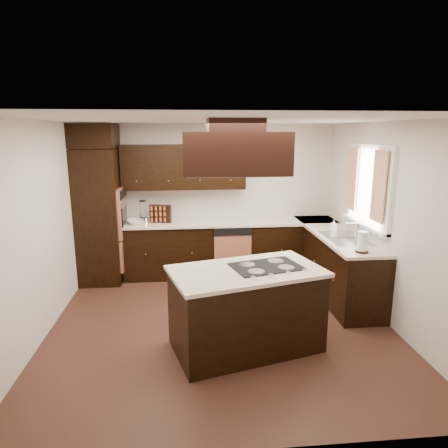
{
  "coord_description": "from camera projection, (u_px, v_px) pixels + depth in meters",
  "views": [
    {
      "loc": [
        -0.4,
        -4.64,
        2.37
      ],
      "look_at": [
        0.1,
        0.6,
        1.15
      ],
      "focal_mm": 32.0,
      "sensor_mm": 36.0,
      "label": 1
    }
  ],
  "objects": [
    {
      "name": "floor",
      "position": [
        221.0,
        323.0,
        5.08
      ],
      "size": [
        4.2,
        4.2,
        0.02
      ],
      "primitive_type": "cube",
      "color": "#563022",
      "rests_on": "ground"
    },
    {
      "name": "ceiling",
      "position": [
        220.0,
        119.0,
        4.51
      ],
      "size": [
        4.2,
        4.2,
        0.02
      ],
      "primitive_type": "cube",
      "color": "silver",
      "rests_on": "ground"
    },
    {
      "name": "wall_back",
      "position": [
        210.0,
        199.0,
        6.84
      ],
      "size": [
        4.2,
        0.02,
        2.5
      ],
      "primitive_type": "cube",
      "color": "beige",
      "rests_on": "ground"
    },
    {
      "name": "wall_front",
      "position": [
        247.0,
        299.0,
        2.74
      ],
      "size": [
        4.2,
        0.02,
        2.5
      ],
      "primitive_type": "cube",
      "color": "beige",
      "rests_on": "ground"
    },
    {
      "name": "wall_left",
      "position": [
        38.0,
        231.0,
        4.6
      ],
      "size": [
        0.02,
        4.2,
        2.5
      ],
      "primitive_type": "cube",
      "color": "beige",
      "rests_on": "ground"
    },
    {
      "name": "wall_right",
      "position": [
        388.0,
        224.0,
        4.99
      ],
      "size": [
        0.02,
        4.2,
        2.5
      ],
      "primitive_type": "cube",
      "color": "beige",
      "rests_on": "ground"
    },
    {
      "name": "oven_column",
      "position": [
        100.0,
        216.0,
        6.32
      ],
      "size": [
        0.65,
        0.75,
        2.12
      ],
      "primitive_type": "cube",
      "color": "black",
      "rests_on": "floor"
    },
    {
      "name": "wall_oven_face",
      "position": [
        122.0,
        212.0,
        6.34
      ],
      "size": [
        0.05,
        0.62,
        0.78
      ],
      "primitive_type": "cube",
      "color": "#BD6E4D",
      "rests_on": "oven_column"
    },
    {
      "name": "base_cabinets_back",
      "position": [
        213.0,
        249.0,
        6.72
      ],
      "size": [
        2.93,
        0.6,
        0.88
      ],
      "primitive_type": "cube",
      "color": "black",
      "rests_on": "floor"
    },
    {
      "name": "base_cabinets_right",
      "position": [
        334.0,
        263.0,
        6.01
      ],
      "size": [
        0.6,
        2.4,
        0.88
      ],
      "primitive_type": "cube",
      "color": "black",
      "rests_on": "floor"
    },
    {
      "name": "countertop_back",
      "position": [
        213.0,
        223.0,
        6.6
      ],
      "size": [
        2.93,
        0.63,
        0.04
      ],
      "primitive_type": "cube",
      "color": "beige",
      "rests_on": "base_cabinets_back"
    },
    {
      "name": "countertop_right",
      "position": [
        335.0,
        233.0,
        5.91
      ],
      "size": [
        0.63,
        2.4,
        0.04
      ],
      "primitive_type": "cube",
      "color": "beige",
      "rests_on": "base_cabinets_right"
    },
    {
      "name": "upper_cabinets",
      "position": [
        184.0,
        167.0,
        6.5
      ],
      "size": [
        2.0,
        0.34,
        0.72
      ],
      "primitive_type": "cube",
      "color": "black",
      "rests_on": "wall_back"
    },
    {
      "name": "dishwasher_front",
      "position": [
        233.0,
        256.0,
        6.47
      ],
      "size": [
        0.6,
        0.05,
        0.72
      ],
      "primitive_type": "cube",
      "color": "#BD6E4D",
      "rests_on": "floor"
    },
    {
      "name": "window_frame",
      "position": [
        368.0,
        186.0,
        5.43
      ],
      "size": [
        0.06,
        1.32,
        1.12
      ],
      "primitive_type": "cube",
      "color": "white",
      "rests_on": "wall_right"
    },
    {
      "name": "window_pane",
      "position": [
        370.0,
        186.0,
        5.43
      ],
      "size": [
        0.0,
        1.2,
        1.0
      ],
      "primitive_type": "cube",
      "color": "white",
      "rests_on": "wall_right"
    },
    {
      "name": "curtain_left",
      "position": [
        379.0,
        186.0,
        5.0
      ],
      "size": [
        0.02,
        0.34,
        0.9
      ],
      "primitive_type": "cube",
      "color": "#FFE2C0",
      "rests_on": "wall_right"
    },
    {
      "name": "curtain_right",
      "position": [
        352.0,
        179.0,
        5.82
      ],
      "size": [
        0.02,
        0.34,
        0.9
      ],
      "primitive_type": "cube",
      "color": "#FFE2C0",
      "rests_on": "wall_right"
    },
    {
      "name": "sink_rim",
      "position": [
        345.0,
        238.0,
        5.56
      ],
      "size": [
        0.52,
        0.84,
        0.01
      ],
      "primitive_type": "cube",
      "color": "silver",
      "rests_on": "countertop_right"
    },
    {
      "name": "island",
      "position": [
        246.0,
        311.0,
        4.41
      ],
      "size": [
        1.73,
        1.24,
        0.88
      ],
      "primitive_type": "cube",
      "rotation": [
        0.0,
        0.0,
        0.27
      ],
      "color": "black",
      "rests_on": "floor"
    },
    {
      "name": "island_top",
      "position": [
        247.0,
        271.0,
        4.31
      ],
      "size": [
        1.8,
        1.31,
        0.04
      ],
      "primitive_type": "cube",
      "rotation": [
        0.0,
        0.0,
        0.27
      ],
      "color": "beige",
      "rests_on": "island"
    },
    {
      "name": "cooktop",
      "position": [
        266.0,
        266.0,
        4.38
      ],
      "size": [
        0.84,
        0.67,
        0.01
      ],
      "primitive_type": "cube",
      "rotation": [
        0.0,
        0.0,
        0.27
      ],
      "color": "black",
      "rests_on": "island_top"
    },
    {
      "name": "range_hood",
      "position": [
        235.0,
        153.0,
        4.06
      ],
      "size": [
        1.05,
        0.72,
        0.42
      ],
      "primitive_type": "cube",
      "color": "black",
      "rests_on": "ceiling"
    },
    {
      "name": "hood_duct",
      "position": [
        235.0,
        125.0,
        4.0
      ],
      "size": [
        0.55,
        0.5,
        0.13
      ],
      "primitive_type": "cube",
      "color": "black",
      "rests_on": "ceiling"
    },
    {
      "name": "blender_base",
      "position": [
        144.0,
        220.0,
        6.45
      ],
      "size": [
        0.15,
        0.15,
        0.1
      ],
      "primitive_type": "cylinder",
      "color": "silver",
      "rests_on": "countertop_back"
    },
    {
      "name": "blender_pitcher",
      "position": [
        143.0,
        210.0,
        6.41
      ],
      "size": [
        0.13,
        0.13,
        0.26
      ],
      "primitive_type": "cone",
      "color": "silver",
      "rests_on": "blender_base"
    },
    {
      "name": "spice_rack",
      "position": [
        161.0,
        214.0,
        6.51
      ],
      "size": [
        0.36,
        0.17,
        0.29
      ],
      "primitive_type": "cube",
      "rotation": [
        0.0,
        0.0,
        -0.26
      ],
      "color": "black",
      "rests_on": "countertop_back"
    },
    {
      "name": "mixing_bowl",
      "position": [
        136.0,
        222.0,
        6.44
      ],
      "size": [
        0.33,
        0.33,
        0.07
      ],
      "primitive_type": "imported",
      "rotation": [
        0.0,
        0.0,
        0.17
      ],
      "color": "white",
      "rests_on": "countertop_back"
    },
    {
      "name": "soap_bottle",
      "position": [
        334.0,
        225.0,
        5.96
      ],
      "size": [
        0.09,
        0.09,
        0.17
      ],
      "primitive_type": "imported",
      "rotation": [
        0.0,
        0.0,
        -0.14
      ],
      "color": "white",
      "rests_on": "countertop_right"
    },
    {
      "name": "paper_towel",
      "position": [
        362.0,
        242.0,
        4.88
      ],
      "size": [
        0.13,
        0.13,
        0.26
      ],
      "primitive_type": "cylinder",
      "rotation": [
        0.0,
        0.0,
        0.11
      ],
      "color": "white",
      "rests_on": "countertop_right"
    }
  ]
}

